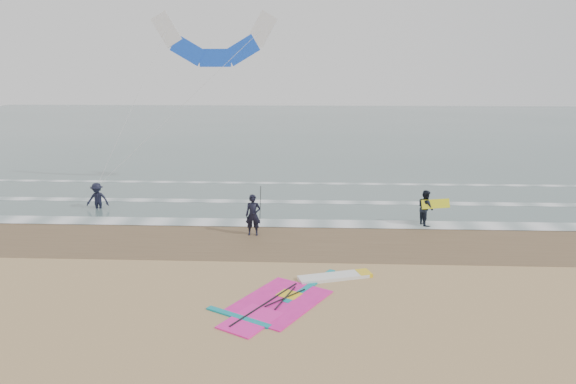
{
  "coord_description": "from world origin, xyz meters",
  "views": [
    {
      "loc": [
        0.55,
        -13.5,
        6.57
      ],
      "look_at": [
        -0.3,
        5.0,
        2.2
      ],
      "focal_mm": 32.0,
      "sensor_mm": 36.0,
      "label": 1
    }
  ],
  "objects_px": {
    "person_walking": "(425,208)",
    "surf_kite": "(214,44)",
    "person_standing": "(253,215)",
    "person_wading": "(97,193)",
    "windsurf_rig": "(296,295)"
  },
  "relations": [
    {
      "from": "person_walking",
      "to": "surf_kite",
      "type": "height_order",
      "value": "surf_kite"
    },
    {
      "from": "person_standing",
      "to": "person_wading",
      "type": "distance_m",
      "value": 8.86
    },
    {
      "from": "person_standing",
      "to": "person_wading",
      "type": "relative_size",
      "value": 1.03
    },
    {
      "from": "windsurf_rig",
      "to": "person_walking",
      "type": "xyz_separation_m",
      "value": [
        5.4,
        7.5,
        0.76
      ]
    },
    {
      "from": "windsurf_rig",
      "to": "person_standing",
      "type": "height_order",
      "value": "person_standing"
    },
    {
      "from": "windsurf_rig",
      "to": "person_walking",
      "type": "height_order",
      "value": "person_walking"
    },
    {
      "from": "person_walking",
      "to": "surf_kite",
      "type": "distance_m",
      "value": 14.32
    },
    {
      "from": "person_wading",
      "to": "surf_kite",
      "type": "xyz_separation_m",
      "value": [
        5.08,
        4.85,
        7.19
      ]
    },
    {
      "from": "windsurf_rig",
      "to": "person_wading",
      "type": "height_order",
      "value": "person_wading"
    },
    {
      "from": "person_standing",
      "to": "person_wading",
      "type": "xyz_separation_m",
      "value": [
        -8.04,
        3.72,
        -0.03
      ]
    },
    {
      "from": "windsurf_rig",
      "to": "person_walking",
      "type": "relative_size",
      "value": 3.16
    },
    {
      "from": "person_standing",
      "to": "surf_kite",
      "type": "distance_m",
      "value": 11.55
    },
    {
      "from": "person_standing",
      "to": "person_walking",
      "type": "xyz_separation_m",
      "value": [
        7.33,
        1.71,
        -0.06
      ]
    },
    {
      "from": "windsurf_rig",
      "to": "person_standing",
      "type": "bearing_deg",
      "value": 108.49
    },
    {
      "from": "person_wading",
      "to": "windsurf_rig",
      "type": "bearing_deg",
      "value": -46.93
    }
  ]
}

